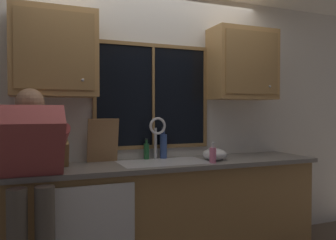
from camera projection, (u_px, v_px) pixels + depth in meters
back_wall at (143, 122)px, 3.37m from camera, size 5.48×0.12×2.55m
window_glass at (153, 96)px, 3.33m from camera, size 1.10×0.02×0.95m
window_frame_top at (153, 45)px, 3.31m from camera, size 1.17×0.02×0.04m
window_frame_bottom at (153, 147)px, 3.33m from camera, size 1.17×0.02×0.04m
window_frame_left at (94, 95)px, 3.11m from camera, size 0.04×0.02×0.95m
window_frame_right at (205, 97)px, 3.53m from camera, size 0.03×0.02×0.95m
window_mullion_center at (153, 96)px, 3.32m from camera, size 0.02×0.02×0.95m
lower_cabinet_run at (155, 216)px, 3.07m from camera, size 3.08×0.58×0.88m
countertop at (156, 165)px, 3.04m from camera, size 3.14×0.62×0.04m
dishwasher_front at (96, 234)px, 2.55m from camera, size 0.60×0.02×0.74m
upper_cabinet_left at (54, 53)px, 2.83m from camera, size 0.69×0.36×0.72m
upper_cabinet_right at (243, 65)px, 3.52m from camera, size 0.69×0.36×0.72m
sink at (164, 173)px, 3.08m from camera, size 0.80×0.46×0.21m
faucet at (158, 133)px, 3.24m from camera, size 0.18×0.09×0.40m
person_standing at (31, 172)px, 2.37m from camera, size 0.53×0.69×1.55m
knife_block at (61, 154)px, 2.81m from camera, size 0.12×0.18×0.32m
cutting_board at (103, 140)px, 3.07m from camera, size 0.28×0.10×0.40m
mixing_bowl at (215, 155)px, 3.21m from camera, size 0.23×0.23×0.11m
soap_dispenser at (213, 155)px, 3.02m from camera, size 0.06×0.07×0.19m
bottle_green_glass at (163, 145)px, 3.31m from camera, size 0.07×0.07×0.31m
bottle_tall_clear at (146, 151)px, 3.25m from camera, size 0.05×0.05×0.20m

